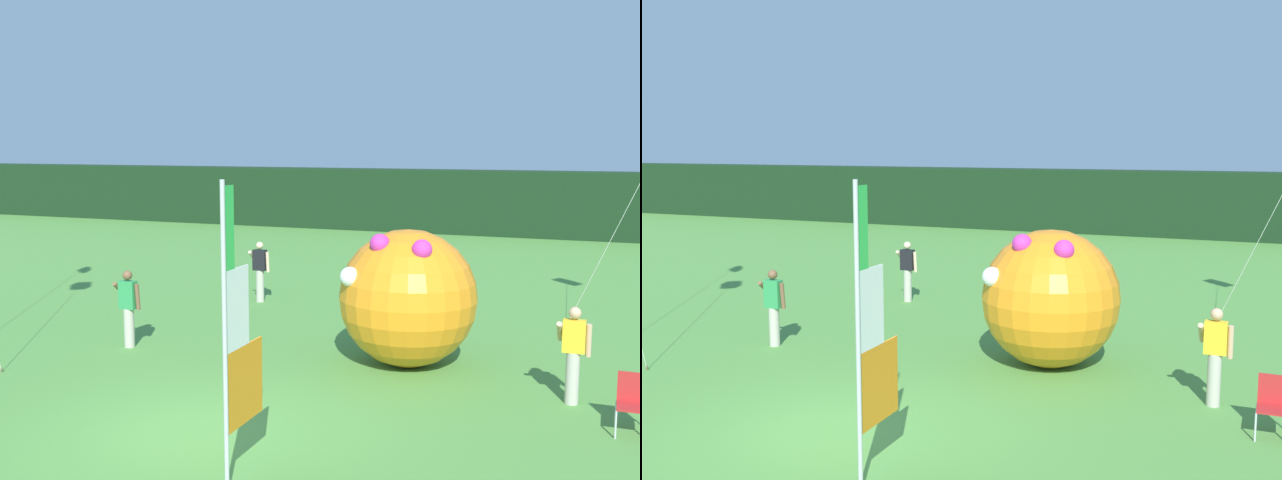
{
  "view_description": "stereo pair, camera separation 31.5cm",
  "coord_description": "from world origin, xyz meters",
  "views": [
    {
      "loc": [
        5.73,
        -9.29,
        4.31
      ],
      "look_at": [
        0.73,
        3.32,
        2.54
      ],
      "focal_mm": 41.95,
      "sensor_mm": 36.0,
      "label": 1
    },
    {
      "loc": [
        6.02,
        -9.17,
        4.31
      ],
      "look_at": [
        0.73,
        3.32,
        2.54
      ],
      "focal_mm": 41.95,
      "sensor_mm": 36.0,
      "label": 2
    }
  ],
  "objects": [
    {
      "name": "banner_flag",
      "position": [
        1.39,
        -1.19,
        1.86
      ],
      "size": [
        0.06,
        1.03,
        3.88
      ],
      "color": "#B7B7BC",
      "rests_on": "ground"
    },
    {
      "name": "distant_treeline",
      "position": [
        0.0,
        26.51,
        1.5
      ],
      "size": [
        80.0,
        2.4,
        2.99
      ],
      "primitive_type": "cube",
      "color": "black",
      "rests_on": "ground"
    },
    {
      "name": "folding_chair",
      "position": [
        6.13,
        2.4,
        0.51
      ],
      "size": [
        0.51,
        0.51,
        0.89
      ],
      "color": "#BCBCC1",
      "rests_on": "ground"
    },
    {
      "name": "ground_plane",
      "position": [
        0.0,
        0.0,
        0.0
      ],
      "size": [
        120.0,
        120.0,
        0.0
      ],
      "primitive_type": "plane",
      "color": "#518E3D"
    },
    {
      "name": "person_mid_field",
      "position": [
        -3.15,
        8.69,
        0.88
      ],
      "size": [
        0.55,
        0.48,
        1.65
      ],
      "color": "#B7B2A3",
      "rests_on": "ground"
    },
    {
      "name": "inflatable_balloon",
      "position": [
        2.09,
        4.48,
        1.34
      ],
      "size": [
        2.67,
        2.67,
        2.67
      ],
      "color": "orange",
      "rests_on": "ground"
    },
    {
      "name": "person_near_banner",
      "position": [
        5.21,
        3.38,
        0.88
      ],
      "size": [
        0.55,
        0.48,
        1.64
      ],
      "color": "#B7B2A3",
      "rests_on": "ground"
    },
    {
      "name": "person_far_left",
      "position": [
        -3.72,
        3.58,
        0.88
      ],
      "size": [
        0.55,
        0.48,
        1.65
      ],
      "color": "#B7B2A3",
      "rests_on": "ground"
    }
  ]
}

